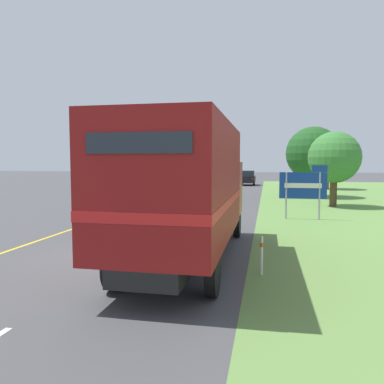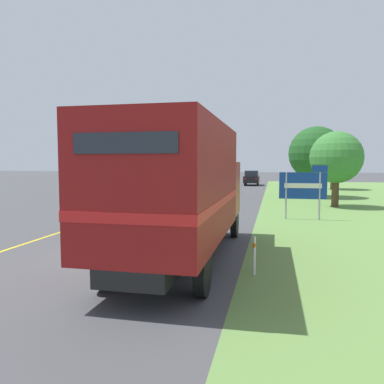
{
  "view_description": "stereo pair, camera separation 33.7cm",
  "coord_description": "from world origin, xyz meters",
  "px_view_note": "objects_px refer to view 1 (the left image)",
  "views": [
    {
      "loc": [
        4.16,
        -10.2,
        2.74
      ],
      "look_at": [
        0.3,
        8.99,
        1.2
      ],
      "focal_mm": 35.0,
      "sensor_mm": 36.0,
      "label": 1
    },
    {
      "loc": [
        4.49,
        -10.13,
        2.74
      ],
      "look_at": [
        0.3,
        8.99,
        1.2
      ],
      "focal_mm": 35.0,
      "sensor_mm": 36.0,
      "label": 2
    }
  ],
  "objects_px": {
    "lead_car_white": "(188,185)",
    "roadside_tree_near": "(334,158)",
    "roadside_tree_far": "(328,153)",
    "horse_trailer_truck": "(187,188)",
    "highway_sign": "(304,186)",
    "roadside_tree_mid": "(313,154)",
    "delineator_post": "(262,254)",
    "lead_car_black_ahead": "(248,178)"
  },
  "relations": [
    {
      "from": "highway_sign",
      "to": "delineator_post",
      "type": "xyz_separation_m",
      "value": [
        -1.85,
        -9.55,
        -1.1
      ]
    },
    {
      "from": "lead_car_white",
      "to": "roadside_tree_far",
      "type": "relative_size",
      "value": 0.75
    },
    {
      "from": "highway_sign",
      "to": "roadside_tree_mid",
      "type": "xyz_separation_m",
      "value": [
        1.82,
        12.47,
        1.86
      ]
    },
    {
      "from": "horse_trailer_truck",
      "to": "lead_car_black_ahead",
      "type": "xyz_separation_m",
      "value": [
        -0.16,
        36.05,
        -1.14
      ]
    },
    {
      "from": "lead_car_white",
      "to": "highway_sign",
      "type": "bearing_deg",
      "value": -50.78
    },
    {
      "from": "highway_sign",
      "to": "roadside_tree_mid",
      "type": "height_order",
      "value": "roadside_tree_mid"
    },
    {
      "from": "lead_car_white",
      "to": "lead_car_black_ahead",
      "type": "bearing_deg",
      "value": 78.32
    },
    {
      "from": "horse_trailer_truck",
      "to": "roadside_tree_far",
      "type": "relative_size",
      "value": 1.51
    },
    {
      "from": "roadside_tree_mid",
      "to": "delineator_post",
      "type": "relative_size",
      "value": 5.89
    },
    {
      "from": "horse_trailer_truck",
      "to": "lead_car_white",
      "type": "relative_size",
      "value": 2.02
    },
    {
      "from": "roadside_tree_mid",
      "to": "roadside_tree_far",
      "type": "height_order",
      "value": "roadside_tree_far"
    },
    {
      "from": "lead_car_black_ahead",
      "to": "roadside_tree_mid",
      "type": "xyz_separation_m",
      "value": [
        5.85,
        -14.79,
        2.55
      ]
    },
    {
      "from": "roadside_tree_near",
      "to": "roadside_tree_far",
      "type": "xyz_separation_m",
      "value": [
        2.09,
        16.13,
        0.69
      ]
    },
    {
      "from": "roadside_tree_far",
      "to": "roadside_tree_mid",
      "type": "bearing_deg",
      "value": -105.31
    },
    {
      "from": "lead_car_white",
      "to": "highway_sign",
      "type": "xyz_separation_m",
      "value": [
        7.72,
        -9.45,
        0.61
      ]
    },
    {
      "from": "roadside_tree_far",
      "to": "delineator_post",
      "type": "height_order",
      "value": "roadside_tree_far"
    },
    {
      "from": "lead_car_white",
      "to": "roadside_tree_near",
      "type": "relative_size",
      "value": 0.9
    },
    {
      "from": "lead_car_black_ahead",
      "to": "roadside_tree_mid",
      "type": "distance_m",
      "value": 16.11
    },
    {
      "from": "horse_trailer_truck",
      "to": "roadside_tree_mid",
      "type": "distance_m",
      "value": 22.05
    },
    {
      "from": "horse_trailer_truck",
      "to": "delineator_post",
      "type": "bearing_deg",
      "value": -20.67
    },
    {
      "from": "lead_car_black_ahead",
      "to": "roadside_tree_far",
      "type": "relative_size",
      "value": 0.69
    },
    {
      "from": "lead_car_white",
      "to": "lead_car_black_ahead",
      "type": "relative_size",
      "value": 1.08
    },
    {
      "from": "lead_car_white",
      "to": "horse_trailer_truck",
      "type": "bearing_deg",
      "value": -78.09
    },
    {
      "from": "lead_car_white",
      "to": "roadside_tree_mid",
      "type": "distance_m",
      "value": 10.3
    },
    {
      "from": "horse_trailer_truck",
      "to": "lead_car_white",
      "type": "distance_m",
      "value": 18.67
    },
    {
      "from": "lead_car_white",
      "to": "roadside_tree_mid",
      "type": "relative_size",
      "value": 0.75
    },
    {
      "from": "horse_trailer_truck",
      "to": "roadside_tree_near",
      "type": "relative_size",
      "value": 1.82
    },
    {
      "from": "horse_trailer_truck",
      "to": "delineator_post",
      "type": "relative_size",
      "value": 8.94
    },
    {
      "from": "lead_car_white",
      "to": "roadside_tree_mid",
      "type": "bearing_deg",
      "value": 17.58
    },
    {
      "from": "roadside_tree_far",
      "to": "lead_car_white",
      "type": "bearing_deg",
      "value": -134.12
    },
    {
      "from": "lead_car_black_ahead",
      "to": "delineator_post",
      "type": "xyz_separation_m",
      "value": [
        2.18,
        -36.81,
        -0.41
      ]
    },
    {
      "from": "roadside_tree_near",
      "to": "highway_sign",
      "type": "bearing_deg",
      "value": -111.68
    },
    {
      "from": "lead_car_white",
      "to": "roadside_tree_near",
      "type": "xyz_separation_m",
      "value": [
        10.04,
        -3.62,
        2.05
      ]
    },
    {
      "from": "roadside_tree_far",
      "to": "roadside_tree_near",
      "type": "bearing_deg",
      "value": -97.4
    },
    {
      "from": "horse_trailer_truck",
      "to": "highway_sign",
      "type": "distance_m",
      "value": 9.61
    },
    {
      "from": "highway_sign",
      "to": "roadside_tree_far",
      "type": "bearing_deg",
      "value": 78.64
    },
    {
      "from": "roadside_tree_near",
      "to": "horse_trailer_truck",
      "type": "bearing_deg",
      "value": -112.95
    },
    {
      "from": "lead_car_black_ahead",
      "to": "highway_sign",
      "type": "xyz_separation_m",
      "value": [
        4.03,
        -27.26,
        0.69
      ]
    },
    {
      "from": "lead_car_black_ahead",
      "to": "roadside_tree_far",
      "type": "bearing_deg",
      "value": -32.1
    },
    {
      "from": "horse_trailer_truck",
      "to": "roadside_tree_near",
      "type": "height_order",
      "value": "roadside_tree_near"
    },
    {
      "from": "horse_trailer_truck",
      "to": "roadside_tree_mid",
      "type": "relative_size",
      "value": 1.52
    },
    {
      "from": "roadside_tree_mid",
      "to": "roadside_tree_far",
      "type": "bearing_deg",
      "value": 74.69
    }
  ]
}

